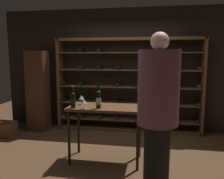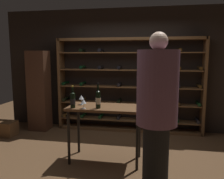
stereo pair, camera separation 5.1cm
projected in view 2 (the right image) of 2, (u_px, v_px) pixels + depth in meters
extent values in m
plane|color=brown|center=(113.00, 156.00, 4.05)|extent=(9.36, 9.36, 0.00)
cube|color=black|center=(126.00, 70.00, 5.49)|extent=(5.88, 0.10, 2.78)
cube|color=brown|center=(62.00, 84.00, 5.61)|extent=(0.06, 0.32, 2.11)
cube|color=brown|center=(204.00, 87.00, 5.02)|extent=(0.06, 0.32, 2.11)
cube|color=brown|center=(129.00, 39.00, 5.17)|extent=(3.22, 0.32, 0.06)
cube|color=brown|center=(128.00, 129.00, 5.46)|extent=(3.22, 0.32, 0.06)
cube|color=brown|center=(128.00, 120.00, 5.43)|extent=(3.14, 0.32, 0.02)
cylinder|color=#4C3314|center=(66.00, 114.00, 5.70)|extent=(0.08, 0.30, 0.08)
cylinder|color=black|center=(83.00, 115.00, 5.62)|extent=(0.08, 0.30, 0.08)
cylinder|color=black|center=(101.00, 116.00, 5.54)|extent=(0.08, 0.30, 0.08)
cylinder|color=black|center=(119.00, 117.00, 5.46)|extent=(0.08, 0.30, 0.08)
cylinder|color=black|center=(138.00, 118.00, 5.38)|extent=(0.08, 0.30, 0.08)
cylinder|color=black|center=(177.00, 120.00, 5.23)|extent=(0.08, 0.30, 0.08)
cylinder|color=black|center=(197.00, 121.00, 5.15)|extent=(0.08, 0.30, 0.08)
cube|color=brown|center=(129.00, 103.00, 5.38)|extent=(3.14, 0.32, 0.02)
cylinder|color=black|center=(66.00, 99.00, 5.65)|extent=(0.08, 0.30, 0.08)
cylinder|color=#4C3314|center=(83.00, 99.00, 5.57)|extent=(0.08, 0.30, 0.08)
cylinder|color=black|center=(119.00, 101.00, 5.41)|extent=(0.08, 0.30, 0.08)
cylinder|color=black|center=(157.00, 102.00, 5.25)|extent=(0.08, 0.30, 0.08)
cylinder|color=#4C3314|center=(177.00, 103.00, 5.17)|extent=(0.08, 0.30, 0.08)
cylinder|color=black|center=(198.00, 103.00, 5.09)|extent=(0.08, 0.30, 0.08)
cube|color=brown|center=(129.00, 87.00, 5.32)|extent=(3.14, 0.32, 0.02)
cylinder|color=black|center=(65.00, 83.00, 5.59)|extent=(0.08, 0.30, 0.08)
cylinder|color=black|center=(83.00, 83.00, 5.51)|extent=(0.08, 0.30, 0.08)
cylinder|color=black|center=(119.00, 84.00, 5.35)|extent=(0.08, 0.30, 0.08)
cylinder|color=black|center=(138.00, 85.00, 5.28)|extent=(0.08, 0.30, 0.08)
cylinder|color=black|center=(178.00, 86.00, 5.12)|extent=(0.08, 0.30, 0.08)
cylinder|color=#4C3314|center=(199.00, 86.00, 5.04)|extent=(0.08, 0.30, 0.08)
cube|color=brown|center=(129.00, 70.00, 5.27)|extent=(3.14, 0.32, 0.02)
cylinder|color=black|center=(83.00, 67.00, 5.46)|extent=(0.08, 0.30, 0.08)
cylinder|color=black|center=(101.00, 67.00, 5.38)|extent=(0.08, 0.30, 0.08)
cylinder|color=black|center=(119.00, 67.00, 5.30)|extent=(0.08, 0.30, 0.08)
cylinder|color=black|center=(139.00, 68.00, 5.22)|extent=(0.08, 0.30, 0.08)
cylinder|color=black|center=(158.00, 68.00, 5.14)|extent=(0.08, 0.30, 0.08)
cylinder|color=#4C3314|center=(179.00, 68.00, 5.06)|extent=(0.08, 0.30, 0.08)
cylinder|color=#4C3314|center=(200.00, 68.00, 4.98)|extent=(0.08, 0.30, 0.08)
cube|color=brown|center=(129.00, 53.00, 5.21)|extent=(3.14, 0.32, 0.02)
cylinder|color=black|center=(82.00, 50.00, 5.40)|extent=(0.08, 0.30, 0.08)
cylinder|color=black|center=(101.00, 50.00, 5.32)|extent=(0.08, 0.30, 0.08)
cylinder|color=black|center=(159.00, 50.00, 5.09)|extent=(0.08, 0.30, 0.08)
cylinder|color=#4C3314|center=(180.00, 50.00, 5.01)|extent=(0.08, 0.30, 0.08)
cube|color=brown|center=(105.00, 108.00, 3.77)|extent=(1.18, 0.58, 0.04)
cylinder|color=black|center=(69.00, 138.00, 3.70)|extent=(0.04, 0.04, 0.87)
cylinder|color=black|center=(137.00, 142.00, 3.51)|extent=(0.04, 0.04, 0.87)
cylinder|color=black|center=(79.00, 129.00, 4.17)|extent=(0.04, 0.04, 0.87)
cylinder|color=black|center=(139.00, 132.00, 3.97)|extent=(0.04, 0.04, 0.87)
cylinder|color=black|center=(156.00, 157.00, 3.03)|extent=(0.33, 0.33, 0.86)
cylinder|color=#7A516B|center=(157.00, 88.00, 2.91)|extent=(0.51, 0.51, 0.93)
sphere|color=beige|center=(159.00, 41.00, 2.82)|extent=(0.23, 0.23, 0.23)
cube|color=brown|center=(4.00, 128.00, 5.10)|extent=(0.48, 0.34, 0.31)
cube|color=#4C2D1E|center=(39.00, 91.00, 5.42)|extent=(0.44, 0.36, 1.83)
cylinder|color=black|center=(73.00, 101.00, 3.65)|extent=(0.08, 0.08, 0.23)
cone|color=black|center=(73.00, 93.00, 3.63)|extent=(0.08, 0.08, 0.03)
cylinder|color=black|center=(72.00, 89.00, 3.63)|extent=(0.03, 0.03, 0.08)
cylinder|color=#B7932D|center=(72.00, 86.00, 3.62)|extent=(0.03, 0.03, 0.02)
cylinder|color=black|center=(73.00, 101.00, 3.65)|extent=(0.08, 0.08, 0.09)
cylinder|color=black|center=(98.00, 100.00, 3.62)|extent=(0.07, 0.07, 0.26)
cone|color=black|center=(98.00, 91.00, 3.60)|extent=(0.07, 0.07, 0.03)
cylinder|color=black|center=(98.00, 87.00, 3.59)|extent=(0.03, 0.03, 0.09)
cylinder|color=black|center=(98.00, 84.00, 3.59)|extent=(0.03, 0.03, 0.02)
cylinder|color=#C6B28C|center=(98.00, 101.00, 3.62)|extent=(0.08, 0.08, 0.10)
cylinder|color=silver|center=(82.00, 104.00, 3.91)|extent=(0.07, 0.07, 0.00)
cylinder|color=silver|center=(81.00, 102.00, 3.90)|extent=(0.01, 0.01, 0.09)
cone|color=silver|center=(81.00, 97.00, 3.89)|extent=(0.08, 0.08, 0.07)
cylinder|color=#590A14|center=(81.00, 98.00, 3.90)|extent=(0.05, 0.05, 0.02)
cylinder|color=silver|center=(84.00, 108.00, 3.62)|extent=(0.07, 0.07, 0.00)
cylinder|color=silver|center=(84.00, 106.00, 3.61)|extent=(0.01, 0.01, 0.08)
cone|color=silver|center=(84.00, 101.00, 3.60)|extent=(0.08, 0.08, 0.07)
cylinder|color=#590A14|center=(84.00, 102.00, 3.60)|extent=(0.04, 0.04, 0.02)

